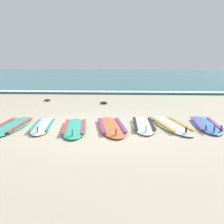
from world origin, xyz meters
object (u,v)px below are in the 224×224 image
(surfboard_4, at_px, (143,125))
(surfboard_1, at_px, (43,126))
(surfboard_0, at_px, (11,126))
(surfboard_5, at_px, (171,125))
(surfboard_3, at_px, (111,126))
(surfboard_6, at_px, (206,124))
(surfboard_2, at_px, (75,127))

(surfboard_4, bearing_deg, surfboard_1, -172.23)
(surfboard_0, distance_m, surfboard_5, 3.77)
(surfboard_3, distance_m, surfboard_6, 2.29)
(surfboard_1, relative_size, surfboard_2, 0.86)
(surfboard_4, bearing_deg, surfboard_6, 5.98)
(surfboard_0, relative_size, surfboard_3, 0.98)
(surfboard_2, bearing_deg, surfboard_0, 177.06)
(surfboard_6, bearing_deg, surfboard_0, -173.72)
(surfboard_0, height_order, surfboard_2, same)
(surfboard_2, distance_m, surfboard_6, 3.14)
(surfboard_0, xyz_separation_m, surfboard_6, (4.60, 0.51, 0.00))
(surfboard_3, xyz_separation_m, surfboard_5, (1.41, 0.25, 0.00))
(surfboard_2, distance_m, surfboard_3, 0.85)
(surfboard_0, bearing_deg, surfboard_3, 3.24)
(surfboard_4, bearing_deg, surfboard_3, -164.04)
(surfboard_0, distance_m, surfboard_1, 0.75)
(surfboard_2, bearing_deg, surfboard_3, 14.25)
(surfboard_0, height_order, surfboard_3, same)
(surfboard_2, height_order, surfboard_4, same)
(surfboard_3, bearing_deg, surfboard_2, -165.75)
(surfboard_0, relative_size, surfboard_5, 0.99)
(surfboard_4, height_order, surfboard_5, same)
(surfboard_5, bearing_deg, surfboard_2, -168.39)
(surfboard_1, xyz_separation_m, surfboard_2, (0.77, -0.11, -0.00))
(surfboard_1, height_order, surfboard_4, same)
(surfboard_3, distance_m, surfboard_5, 1.43)
(surfboard_0, height_order, surfboard_1, same)
(surfboard_5, xyz_separation_m, surfboard_6, (0.84, 0.12, 0.00))
(surfboard_3, bearing_deg, surfboard_6, 9.40)
(surfboard_0, relative_size, surfboard_1, 1.24)
(surfboard_2, height_order, surfboard_3, same)
(surfboard_1, bearing_deg, surfboard_2, -7.82)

